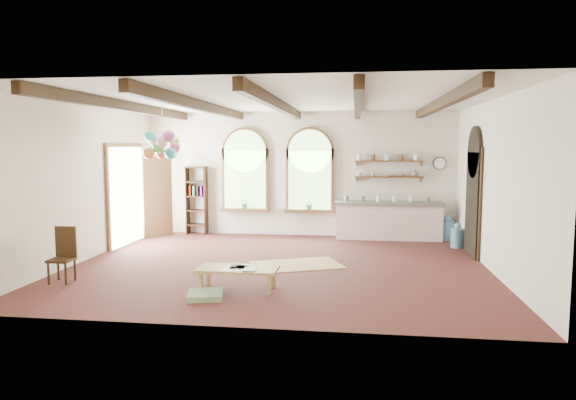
% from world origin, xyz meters
% --- Properties ---
extents(floor, '(8.00, 8.00, 0.00)m').
position_xyz_m(floor, '(0.00, 0.00, 0.00)').
color(floor, '#4F2420').
rests_on(floor, ground).
extents(ceiling_beams, '(6.20, 6.80, 0.18)m').
position_xyz_m(ceiling_beams, '(0.00, 0.00, 3.10)').
color(ceiling_beams, '#332010').
rests_on(ceiling_beams, ceiling).
extents(window_left, '(1.30, 0.28, 2.20)m').
position_xyz_m(window_left, '(-1.40, 3.43, 1.63)').
color(window_left, brown).
rests_on(window_left, floor).
extents(window_right, '(1.30, 0.28, 2.20)m').
position_xyz_m(window_right, '(0.30, 3.43, 1.63)').
color(window_right, brown).
rests_on(window_right, floor).
extents(left_doorway, '(0.10, 1.90, 2.50)m').
position_xyz_m(left_doorway, '(-3.95, 1.80, 1.15)').
color(left_doorway, brown).
rests_on(left_doorway, floor).
extents(right_doorway, '(0.10, 1.30, 2.40)m').
position_xyz_m(right_doorway, '(3.95, 1.50, 1.10)').
color(right_doorway, black).
rests_on(right_doorway, floor).
extents(kitchen_counter, '(2.68, 0.62, 0.94)m').
position_xyz_m(kitchen_counter, '(2.30, 3.20, 0.48)').
color(kitchen_counter, silver).
rests_on(kitchen_counter, floor).
extents(wall_shelf_lower, '(1.70, 0.24, 0.04)m').
position_xyz_m(wall_shelf_lower, '(2.30, 3.38, 1.55)').
color(wall_shelf_lower, brown).
rests_on(wall_shelf_lower, wall_back).
extents(wall_shelf_upper, '(1.70, 0.24, 0.04)m').
position_xyz_m(wall_shelf_upper, '(2.30, 3.38, 1.95)').
color(wall_shelf_upper, brown).
rests_on(wall_shelf_upper, wall_back).
extents(wall_clock, '(0.32, 0.04, 0.32)m').
position_xyz_m(wall_clock, '(3.55, 3.45, 1.90)').
color(wall_clock, black).
rests_on(wall_clock, wall_back).
extents(bookshelf, '(0.53, 0.32, 1.80)m').
position_xyz_m(bookshelf, '(-2.70, 3.32, 0.90)').
color(bookshelf, '#332010').
rests_on(bookshelf, floor).
extents(coffee_table, '(1.30, 0.60, 0.37)m').
position_xyz_m(coffee_table, '(-0.40, -1.80, 0.33)').
color(coffee_table, tan).
rests_on(coffee_table, floor).
extents(side_chair, '(0.39, 0.39, 0.95)m').
position_xyz_m(side_chair, '(-3.49, -1.73, 0.27)').
color(side_chair, '#332010').
rests_on(side_chair, floor).
extents(floor_mat, '(1.98, 1.63, 0.02)m').
position_xyz_m(floor_mat, '(0.35, 0.05, 0.01)').
color(floor_mat, tan).
rests_on(floor_mat, floor).
extents(floor_cushion, '(0.64, 0.64, 0.09)m').
position_xyz_m(floor_cushion, '(-0.80, -2.30, 0.05)').
color(floor_cushion, '#6C895E').
rests_on(floor_cushion, floor).
extents(water_jug_a, '(0.33, 0.33, 0.63)m').
position_xyz_m(water_jug_a, '(3.75, 3.20, 0.27)').
color(water_jug_a, teal).
rests_on(water_jug_a, floor).
extents(water_jug_b, '(0.30, 0.30, 0.58)m').
position_xyz_m(water_jug_b, '(3.82, 2.30, 0.25)').
color(water_jug_b, teal).
rests_on(water_jug_b, floor).
extents(balloon_cluster, '(0.77, 0.82, 1.15)m').
position_xyz_m(balloon_cluster, '(-2.62, 0.80, 2.34)').
color(balloon_cluster, white).
rests_on(balloon_cluster, floor).
extents(table_book, '(0.21, 0.26, 0.02)m').
position_xyz_m(table_book, '(-0.55, -1.62, 0.38)').
color(table_book, olive).
rests_on(table_book, coffee_table).
extents(tablet, '(0.21, 0.29, 0.01)m').
position_xyz_m(tablet, '(-0.18, -1.91, 0.37)').
color(tablet, black).
rests_on(tablet, coffee_table).
extents(potted_plant_left, '(0.27, 0.23, 0.30)m').
position_xyz_m(potted_plant_left, '(-1.40, 3.32, 0.85)').
color(potted_plant_left, '#598C4C').
rests_on(potted_plant_left, window_left).
extents(potted_plant_right, '(0.27, 0.23, 0.30)m').
position_xyz_m(potted_plant_right, '(0.30, 3.32, 0.85)').
color(potted_plant_right, '#598C4C').
rests_on(potted_plant_right, window_right).
extents(shelf_cup_a, '(0.12, 0.10, 0.10)m').
position_xyz_m(shelf_cup_a, '(1.55, 3.38, 1.62)').
color(shelf_cup_a, white).
rests_on(shelf_cup_a, wall_shelf_lower).
extents(shelf_cup_b, '(0.10, 0.10, 0.09)m').
position_xyz_m(shelf_cup_b, '(1.90, 3.38, 1.62)').
color(shelf_cup_b, beige).
rests_on(shelf_cup_b, wall_shelf_lower).
extents(shelf_bowl_a, '(0.22, 0.22, 0.05)m').
position_xyz_m(shelf_bowl_a, '(2.25, 3.38, 1.60)').
color(shelf_bowl_a, beige).
rests_on(shelf_bowl_a, wall_shelf_lower).
extents(shelf_bowl_b, '(0.20, 0.20, 0.06)m').
position_xyz_m(shelf_bowl_b, '(2.60, 3.38, 1.60)').
color(shelf_bowl_b, '#8C664C').
rests_on(shelf_bowl_b, wall_shelf_lower).
extents(shelf_vase, '(0.18, 0.18, 0.19)m').
position_xyz_m(shelf_vase, '(2.95, 3.38, 1.67)').
color(shelf_vase, slate).
rests_on(shelf_vase, wall_shelf_lower).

